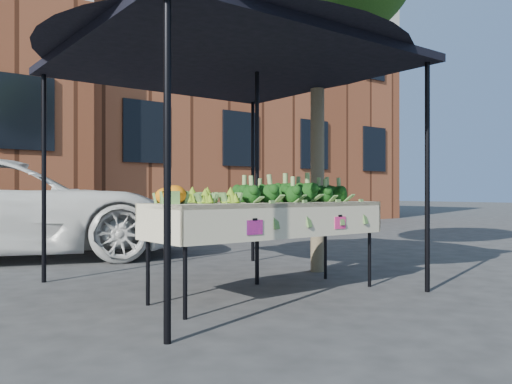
# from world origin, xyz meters

# --- Properties ---
(ground) EXTENTS (90.00, 90.00, 0.00)m
(ground) POSITION_xyz_m (0.00, 0.00, 0.00)
(ground) COLOR #2B2B2D
(table) EXTENTS (2.41, 0.84, 0.90)m
(table) POSITION_xyz_m (-0.14, 0.13, 0.45)
(table) COLOR beige
(table) RESTS_ON ground
(canopy) EXTENTS (3.16, 3.16, 2.74)m
(canopy) POSITION_xyz_m (-0.22, 0.74, 1.37)
(canopy) COLOR black
(canopy) RESTS_ON ground
(broccoli_heap) EXTENTS (1.46, 0.56, 0.25)m
(broccoli_heap) POSITION_xyz_m (0.18, 0.15, 1.02)
(broccoli_heap) COLOR black
(broccoli_heap) RESTS_ON table
(romanesco_cluster) EXTENTS (0.42, 0.56, 0.19)m
(romanesco_cluster) POSITION_xyz_m (-0.81, 0.16, 1.00)
(romanesco_cluster) COLOR #87AB23
(romanesco_cluster) RESTS_ON table
(cauliflower_pair) EXTENTS (0.22, 0.42, 0.17)m
(cauliflower_pair) POSITION_xyz_m (-1.18, 0.19, 0.99)
(cauliflower_pair) COLOR orange
(cauliflower_pair) RESTS_ON table
(vehicle) EXTENTS (2.22, 2.83, 5.37)m
(vehicle) POSITION_xyz_m (-1.50, 4.68, 2.68)
(vehicle) COLOR white
(vehicle) RESTS_ON ground
(street_tree) EXTENTS (2.53, 2.53, 4.98)m
(street_tree) POSITION_xyz_m (1.28, 0.92, 2.49)
(street_tree) COLOR #1E4C14
(street_tree) RESTS_ON ground
(building_right) EXTENTS (12.00, 8.00, 8.50)m
(building_right) POSITION_xyz_m (7.00, 12.50, 4.25)
(building_right) COLOR brown
(building_right) RESTS_ON ground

